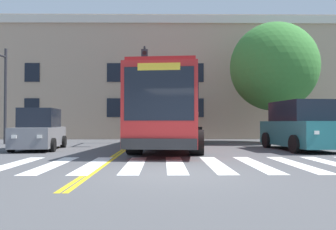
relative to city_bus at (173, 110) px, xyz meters
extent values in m
plane|color=#4C4C4F|center=(-0.21, -8.18, -1.89)|extent=(120.00, 120.00, 0.00)
cube|color=white|center=(-4.99, -6.53, -1.89)|extent=(0.57, 4.06, 0.01)
cube|color=white|center=(-3.76, -6.52, -1.89)|extent=(0.57, 4.06, 0.01)
cube|color=white|center=(-2.53, -6.51, -1.89)|extent=(0.57, 4.06, 0.01)
cube|color=white|center=(-1.30, -6.50, -1.89)|extent=(0.57, 4.06, 0.01)
cube|color=white|center=(-0.07, -6.49, -1.89)|extent=(0.57, 4.06, 0.01)
cube|color=white|center=(1.16, -6.48, -1.89)|extent=(0.57, 4.06, 0.01)
cube|color=white|center=(2.39, -6.47, -1.89)|extent=(0.57, 4.06, 0.01)
cube|color=white|center=(3.62, -6.46, -1.89)|extent=(0.57, 4.06, 0.01)
cube|color=white|center=(4.84, -6.45, -1.89)|extent=(0.57, 4.06, 0.01)
cube|color=gold|center=(-2.35, 7.51, -1.89)|extent=(0.12, 36.00, 0.01)
cube|color=gold|center=(-2.19, 7.51, -1.89)|extent=(0.12, 36.00, 0.01)
cube|color=#B22323|center=(0.00, -0.02, -0.02)|extent=(3.71, 11.73, 2.95)
cube|color=black|center=(1.28, -0.15, 0.27)|extent=(1.10, 10.55, 1.06)
cube|color=black|center=(-1.28, 0.11, 0.27)|extent=(1.10, 10.55, 1.06)
cube|color=black|center=(-0.59, -5.77, 0.33)|extent=(2.29, 0.26, 1.77)
cube|color=yellow|center=(-0.59, -5.77, 1.22)|extent=(1.40, 0.17, 0.24)
cube|color=#232326|center=(-0.59, -5.79, -1.32)|extent=(2.51, 0.35, 0.36)
cube|color=maroon|center=(0.00, -0.02, 1.53)|extent=(3.51, 11.25, 0.16)
cylinder|color=black|center=(0.85, -3.70, -1.39)|extent=(0.66, 1.04, 0.99)
cylinder|color=black|center=(-1.58, -3.45, -1.39)|extent=(0.66, 1.04, 0.99)
cylinder|color=black|center=(1.48, 2.44, -1.39)|extent=(0.66, 1.04, 0.99)
cylinder|color=black|center=(-0.96, 2.69, -1.39)|extent=(0.66, 1.04, 0.99)
cylinder|color=black|center=(1.59, 3.53, -1.39)|extent=(0.66, 1.04, 0.99)
cylinder|color=black|center=(-0.84, 3.78, -1.39)|extent=(0.66, 1.04, 0.99)
cube|color=slate|center=(-6.23, -1.14, -1.28)|extent=(2.08, 4.01, 0.88)
cube|color=black|center=(-6.24, -1.10, -0.41)|extent=(1.72, 2.27, 0.87)
cube|color=white|center=(-5.52, -3.01, -1.20)|extent=(0.20, 0.06, 0.14)
cube|color=white|center=(-6.51, -3.12, -1.20)|extent=(0.20, 0.06, 0.14)
cylinder|color=black|center=(-5.25, -2.23, -1.59)|extent=(0.29, 0.62, 0.60)
cylinder|color=black|center=(-6.95, -2.42, -1.59)|extent=(0.29, 0.62, 0.60)
cylinder|color=black|center=(-5.52, 0.14, -1.59)|extent=(0.29, 0.62, 0.60)
cylinder|color=black|center=(-7.21, -0.05, -1.59)|extent=(0.29, 0.62, 0.60)
cube|color=#236B70|center=(5.87, -1.44, -1.12)|extent=(2.45, 4.88, 1.12)
cube|color=black|center=(5.87, -1.39, -0.10)|extent=(2.09, 3.08, 0.93)
cube|color=white|center=(5.48, -3.86, -1.01)|extent=(0.20, 0.06, 0.14)
cylinder|color=black|center=(4.97, -2.99, -1.51)|extent=(0.29, 0.78, 0.76)
cylinder|color=black|center=(6.78, 0.11, -1.51)|extent=(0.29, 0.78, 0.76)
cylinder|color=black|center=(4.70, -0.08, -1.51)|extent=(0.29, 0.78, 0.76)
cube|color=tan|center=(0.51, 9.88, -1.17)|extent=(2.53, 4.86, 1.03)
cube|color=black|center=(0.50, 9.93, -0.16)|extent=(2.10, 3.08, 0.97)
cube|color=white|center=(1.40, 7.64, -1.06)|extent=(0.20, 0.07, 0.14)
cube|color=white|center=(0.26, 7.48, -1.06)|extent=(0.20, 0.07, 0.14)
cylinder|color=black|center=(1.67, 8.59, -1.51)|extent=(0.32, 0.78, 0.76)
cylinder|color=black|center=(-0.26, 8.32, -1.51)|extent=(0.32, 0.78, 0.76)
cylinder|color=black|center=(1.28, 11.44, -1.51)|extent=(0.32, 0.78, 0.76)
cylinder|color=black|center=(-0.66, 11.17, -1.51)|extent=(0.32, 0.78, 0.76)
cylinder|color=#28282D|center=(-9.73, 2.76, 0.91)|extent=(0.16, 0.16, 5.60)
cylinder|color=#28282D|center=(-1.61, 3.48, 0.89)|extent=(0.16, 0.16, 5.57)
cylinder|color=#28282D|center=(-1.53, 1.94, 3.28)|extent=(0.28, 3.10, 0.11)
cube|color=#28282D|center=(-1.45, 0.54, 2.68)|extent=(0.35, 0.30, 1.00)
cylinder|color=black|center=(-1.45, 0.39, 2.98)|extent=(0.22, 0.04, 0.22)
cylinder|color=black|center=(-1.45, 0.39, 2.68)|extent=(0.22, 0.04, 0.22)
cylinder|color=green|center=(-1.45, 0.39, 2.38)|extent=(0.22, 0.04, 0.22)
cylinder|color=#4C3D2D|center=(6.33, 3.61, -0.69)|extent=(0.63, 0.63, 2.40)
ellipsoid|color=#387A33|center=(6.33, 3.61, 2.81)|extent=(6.53, 6.36, 5.42)
cube|color=tan|center=(1.96, 12.66, 2.81)|extent=(30.60, 9.44, 9.39)
cube|color=beige|center=(1.96, 7.86, 7.10)|extent=(30.60, 0.16, 0.60)
cube|color=black|center=(-10.29, 7.91, 0.46)|extent=(1.10, 0.06, 1.40)
cube|color=black|center=(-4.16, 7.91, 0.46)|extent=(1.10, 0.06, 1.40)
cube|color=black|center=(1.96, 7.91, 0.46)|extent=(1.10, 0.06, 1.40)
cube|color=black|center=(8.08, 7.91, 0.46)|extent=(1.10, 0.06, 1.40)
cube|color=black|center=(-10.29, 7.91, 3.09)|extent=(1.10, 0.06, 1.40)
cube|color=black|center=(-4.16, 7.91, 3.09)|extent=(1.10, 0.06, 1.40)
cube|color=black|center=(1.96, 7.91, 3.09)|extent=(1.10, 0.06, 1.40)
cube|color=black|center=(8.08, 7.91, 3.09)|extent=(1.10, 0.06, 1.40)
camera|label=1|loc=(-0.38, -16.44, -0.60)|focal=35.00mm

